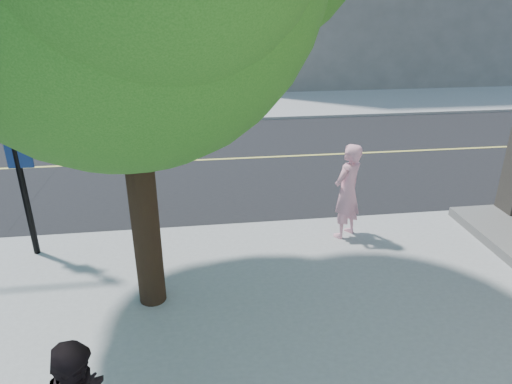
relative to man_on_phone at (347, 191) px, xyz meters
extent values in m
plane|color=black|center=(-5.84, 0.79, -1.07)|extent=(140.00, 140.00, 0.00)
cube|color=black|center=(-5.84, 5.29, -1.07)|extent=(140.00, 9.00, 0.01)
cube|color=#999999|center=(7.66, 22.29, -1.01)|extent=(29.00, 25.00, 0.12)
imported|color=#F5A1B7|center=(0.00, 0.00, 0.00)|extent=(0.83, 0.78, 1.90)
cylinder|color=black|center=(-3.64, -1.65, 1.11)|extent=(0.41, 0.41, 4.13)
cylinder|color=black|center=(-5.90, 0.10, 1.00)|extent=(0.11, 0.11, 3.90)
cube|color=white|center=(-5.85, 0.08, 1.46)|extent=(0.51, 0.04, 0.19)
cube|color=navy|center=(-5.85, 0.08, 1.00)|extent=(0.42, 0.04, 0.51)
imported|color=black|center=(-5.90, 0.10, 2.21)|extent=(0.15, 0.19, 0.93)
camera|label=1|loc=(-2.82, -7.82, 3.47)|focal=32.15mm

